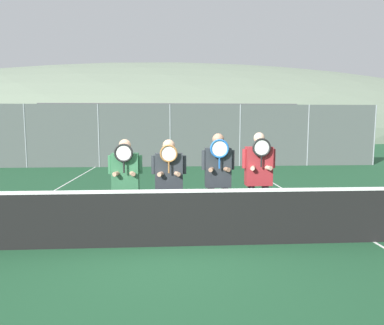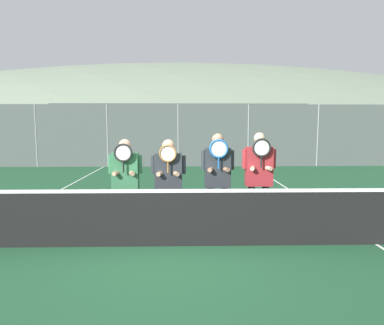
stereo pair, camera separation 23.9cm
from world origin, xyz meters
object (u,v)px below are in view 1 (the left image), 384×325
player_center_left (169,179)px  player_center_right (218,175)px  car_left_of_center (139,144)px  player_rightmost (259,174)px  player_leftmost (125,179)px  car_far_left (50,145)px  car_center (222,144)px

player_center_left → player_center_right: (0.88, 0.02, 0.05)m
car_left_of_center → player_rightmost: bearing=-75.6°
player_center_right → player_rightmost: bearing=6.6°
player_center_right → player_rightmost: size_ratio=0.99×
player_rightmost → car_left_of_center: player_rightmost is taller
player_rightmost → car_left_of_center: size_ratio=0.44×
player_center_right → car_left_of_center: bearing=101.3°
player_leftmost → car_left_of_center: (-1.03, 13.46, -0.20)m
player_rightmost → car_far_left: size_ratio=0.44×
player_center_left → car_left_of_center: size_ratio=0.41×
player_center_right → car_far_left: size_ratio=0.44×
player_leftmost → player_rightmost: player_rightmost is taller
player_rightmost → player_leftmost: bearing=-178.3°
player_rightmost → car_left_of_center: bearing=104.4°
player_center_left → car_center: size_ratio=0.43×
player_leftmost → player_rightmost: (2.42, 0.07, 0.06)m
player_rightmost → car_far_left: (-8.34, 13.32, -0.25)m
car_left_of_center → player_leftmost: bearing=-85.6°
player_center_left → car_center: 13.93m
player_center_left → player_center_right: 0.88m
player_leftmost → player_center_left: (0.77, -0.03, 0.00)m
player_leftmost → car_left_of_center: size_ratio=0.41×
player_leftmost → car_center: (3.77, 13.57, -0.18)m
player_rightmost → car_left_of_center: (-3.45, 13.39, -0.26)m
car_far_left → player_center_right: bearing=-60.5°
player_leftmost → player_center_right: bearing=-0.5°
player_center_right → car_far_left: 15.40m
player_rightmost → player_center_left: bearing=-176.3°
car_far_left → player_rightmost: bearing=-58.0°
player_leftmost → car_left_of_center: 13.50m
player_leftmost → player_center_right: (1.66, -0.02, 0.05)m
player_leftmost → player_center_left: bearing=-2.6°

